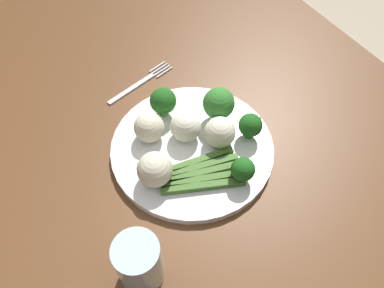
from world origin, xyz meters
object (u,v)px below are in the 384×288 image
object	(u,v)px
broccoli_front	(219,104)
cauliflower_outer_edge	(155,169)
cauliflower_mid	(186,127)
broccoli_left	(250,126)
asparagus_bundle	(200,174)
dining_table	(164,170)
cauliflower_edge	(149,127)
cauliflower_right	(220,132)
plate	(192,148)
water_glass	(139,263)
broccoli_near_center	(243,170)
broccoli_front_left	(163,101)
fork	(141,83)

from	to	relation	value
broccoli_front	cauliflower_outer_edge	xyz separation A→B (m)	(0.06, -0.16, -0.01)
cauliflower_mid	broccoli_left	bearing A→B (deg)	59.46
asparagus_bundle	dining_table	bearing A→B (deg)	116.27
cauliflower_edge	cauliflower_right	bearing A→B (deg)	54.11
asparagus_bundle	broccoli_left	size ratio (longest dim) A/B	2.84
asparagus_bundle	cauliflower_edge	world-z (taller)	cauliflower_edge
dining_table	cauliflower_right	size ratio (longest dim) A/B	21.67
cauliflower_mid	broccoli_front	bearing A→B (deg)	94.36
plate	water_glass	distance (m)	0.24
cauliflower_right	broccoli_near_center	bearing A→B (deg)	-6.84
dining_table	broccoli_front	distance (m)	0.19
broccoli_near_center	cauliflower_edge	distance (m)	0.19
plate	cauliflower_edge	size ratio (longest dim) A/B	5.37
broccoli_front_left	broccoli_near_center	bearing A→B (deg)	12.69
broccoli_near_center	cauliflower_outer_edge	size ratio (longest dim) A/B	0.84
plate	broccoli_front_left	distance (m)	0.10
plate	cauliflower_outer_edge	world-z (taller)	cauliflower_outer_edge
broccoli_front	plate	bearing A→B (deg)	-67.97
dining_table	broccoli_near_center	distance (m)	0.22
plate	cauliflower_right	world-z (taller)	cauliflower_right
broccoli_front_left	cauliflower_mid	xyz separation A→B (m)	(0.07, 0.01, -0.01)
dining_table	broccoli_near_center	world-z (taller)	broccoli_near_center
broccoli_left	fork	size ratio (longest dim) A/B	0.33
dining_table	asparagus_bundle	bearing A→B (deg)	10.87
broccoli_near_center	cauliflower_mid	distance (m)	0.13
cauliflower_right	fork	bearing A→B (deg)	-166.87
cauliflower_right	water_glass	distance (m)	0.27
plate	cauliflower_mid	xyz separation A→B (m)	(-0.02, 0.00, 0.04)
plate	water_glass	size ratio (longest dim) A/B	3.00
cauliflower_right	broccoli_front	bearing A→B (deg)	150.06
cauliflower_mid	cauliflower_edge	bearing A→B (deg)	-119.22
cauliflower_mid	cauliflower_outer_edge	bearing A→B (deg)	-59.01
asparagus_bundle	cauliflower_outer_edge	size ratio (longest dim) A/B	2.53
cauliflower_edge	cauliflower_right	world-z (taller)	cauliflower_right
asparagus_bundle	cauliflower_mid	size ratio (longest dim) A/B	2.73
cauliflower_mid	cauliflower_right	distance (m)	0.06
dining_table	broccoli_front_left	distance (m)	0.16
cauliflower_mid	cauliflower_right	xyz separation A→B (m)	(0.04, 0.05, 0.00)
cauliflower_mid	cauliflower_outer_edge	world-z (taller)	cauliflower_outer_edge
cauliflower_mid	cauliflower_outer_edge	size ratio (longest dim) A/B	0.93
cauliflower_outer_edge	fork	size ratio (longest dim) A/B	0.37
dining_table	cauliflower_edge	xyz separation A→B (m)	(-0.01, -0.02, 0.14)
plate	broccoli_left	bearing A→B (deg)	71.26
broccoli_front	cauliflower_outer_edge	world-z (taller)	broccoli_front
cauliflower_outer_edge	fork	world-z (taller)	cauliflower_outer_edge
plate	asparagus_bundle	size ratio (longest dim) A/B	1.94
plate	broccoli_front	size ratio (longest dim) A/B	4.09
broccoli_left	broccoli_front_left	bearing A→B (deg)	-139.69
broccoli_near_center	cauliflower_outer_edge	xyz separation A→B (m)	(-0.07, -0.13, 0.00)
broccoli_left	fork	distance (m)	0.27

